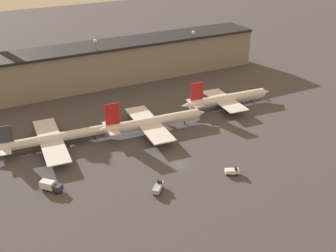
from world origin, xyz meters
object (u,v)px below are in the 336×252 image
at_px(service_vehicle_0, 50,186).
at_px(service_vehicle_1, 158,188).
at_px(airplane_1, 152,122).
at_px(airplane_0, 55,139).
at_px(service_vehicle_2, 232,171).
at_px(airplane_2, 227,99).

bearing_deg(service_vehicle_0, service_vehicle_1, 18.46).
distance_m(airplane_1, service_vehicle_0, 50.39).
bearing_deg(airplane_0, service_vehicle_1, -59.52).
distance_m(airplane_0, service_vehicle_2, 64.77).
relative_size(airplane_0, airplane_2, 1.06).
distance_m(airplane_0, airplane_1, 37.27).
xyz_separation_m(airplane_2, service_vehicle_1, (-55.51, -42.99, -2.26)).
height_order(airplane_1, service_vehicle_1, airplane_1).
relative_size(airplane_0, service_vehicle_2, 9.40).
bearing_deg(service_vehicle_2, service_vehicle_0, -173.03).
bearing_deg(airplane_2, airplane_0, -174.95).
relative_size(airplane_0, service_vehicle_1, 8.45).
height_order(airplane_0, service_vehicle_2, airplane_0).
bearing_deg(airplane_2, service_vehicle_0, -157.46).
bearing_deg(airplane_1, airplane_2, 12.33).
height_order(airplane_1, service_vehicle_0, airplane_1).
distance_m(airplane_1, service_vehicle_2, 41.79).
height_order(airplane_2, service_vehicle_1, airplane_2).
relative_size(airplane_2, service_vehicle_1, 7.96).
relative_size(airplane_1, service_vehicle_2, 9.22).
relative_size(airplane_0, airplane_1, 1.02).
bearing_deg(airplane_0, service_vehicle_0, -102.70).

